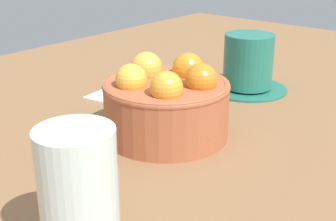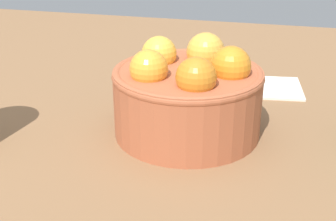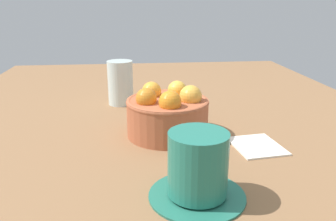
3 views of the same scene
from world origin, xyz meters
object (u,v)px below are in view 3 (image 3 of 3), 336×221
terracotta_bowl (168,113)px  folded_napkin (257,145)px  water_glass (120,83)px  coffee_cup (198,169)px

terracotta_bowl → folded_napkin: (-7.25, -14.84, -4.08)cm
terracotta_bowl → water_glass: bearing=23.4°
terracotta_bowl → coffee_cup: size_ratio=1.21×
terracotta_bowl → folded_napkin: 17.01cm
water_glass → folded_napkin: (-28.61, -24.07, -4.96)cm
coffee_cup → folded_napkin: bearing=-42.3°
folded_napkin → coffee_cup: bearing=137.7°
coffee_cup → folded_napkin: (14.58, -13.29, -3.72)cm
coffee_cup → water_glass: water_glass is taller
terracotta_bowl → folded_napkin: size_ratio=1.63×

